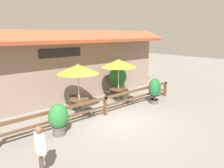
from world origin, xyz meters
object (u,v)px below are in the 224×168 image
chair_middle_wallside (110,91)px  potted_plant_tall_tropical (58,118)px  pedestrian (40,145)px  dining_table_near (79,102)px  patio_umbrella_middle (119,63)px  chair_near_wallside (72,101)px  chair_middle_streetside (127,96)px  dining_table_middle (118,91)px  potted_plant_entrance_palm (118,77)px  chair_near_streetside (87,108)px  potted_plant_broad_leaf (155,89)px  patio_umbrella_near (78,69)px

chair_middle_wallside → potted_plant_tall_tropical: 5.63m
potted_plant_tall_tropical → pedestrian: bearing=-128.7°
dining_table_near → patio_umbrella_middle: (2.98, 0.19, 1.70)m
chair_near_wallside → pedestrian: bearing=56.4°
pedestrian → chair_middle_streetside: bearing=123.9°
dining_table_middle → pedestrian: pedestrian is taller
dining_table_near → chair_middle_streetside: size_ratio=1.19×
patio_umbrella_middle → potted_plant_entrance_palm: 1.89m
chair_near_wallside → potted_plant_tall_tropical: potted_plant_tall_tropical is taller
chair_near_wallside → chair_middle_streetside: bearing=163.1°
chair_near_streetside → potted_plant_entrance_palm: (4.00, 2.06, 0.72)m
chair_near_wallside → dining_table_middle: chair_near_wallside is taller
dining_table_middle → dining_table_near: bearing=-176.4°
pedestrian → potted_plant_broad_leaf: bearing=113.3°
dining_table_near → pedestrian: pedestrian is taller
potted_plant_tall_tropical → potted_plant_broad_leaf: bearing=-0.5°
patio_umbrella_near → chair_middle_wallside: 3.62m
dining_table_near → patio_umbrella_middle: 3.43m
patio_umbrella_near → chair_near_wallside: 1.98m
potted_plant_entrance_palm → dining_table_near: bearing=-161.6°
patio_umbrella_near → dining_table_middle: (2.98, 0.19, -1.70)m
chair_near_wallside → dining_table_middle: bearing=176.0°
chair_near_wallside → chair_middle_wallside: bearing=-170.0°
chair_middle_wallside → dining_table_near: bearing=13.7°
patio_umbrella_near → chair_middle_streetside: (2.98, -0.55, -1.84)m
patio_umbrella_middle → dining_table_middle: size_ratio=2.57×
chair_middle_wallside → patio_umbrella_near: bearing=13.7°
chair_near_wallside → chair_middle_streetside: (2.98, -1.29, 0.00)m
patio_umbrella_near → potted_plant_entrance_palm: size_ratio=1.37×
potted_plant_tall_tropical → pedestrian: 2.72m
patio_umbrella_near → patio_umbrella_middle: bearing=3.6°
potted_plant_tall_tropical → potted_plant_entrance_palm: potted_plant_entrance_palm is taller
patio_umbrella_middle → pedestrian: (-6.72, -3.90, -1.28)m
chair_near_wallside → potted_plant_entrance_palm: potted_plant_entrance_palm is taller
potted_plant_tall_tropical → potted_plant_entrance_palm: size_ratio=0.71×
chair_near_streetside → chair_near_wallside: bearing=84.1°
potted_plant_tall_tropical → potted_plant_entrance_palm: bearing=25.9°
chair_middle_wallside → potted_plant_tall_tropical: bearing=23.2°
potted_plant_broad_leaf → potted_plant_entrance_palm: size_ratio=0.81×
chair_near_streetside → potted_plant_broad_leaf: size_ratio=0.55×
potted_plant_tall_tropical → potted_plant_broad_leaf: 6.19m
chair_near_streetside → chair_middle_wallside: size_ratio=1.00×
potted_plant_tall_tropical → potted_plant_entrance_palm: 6.73m
potted_plant_tall_tropical → pedestrian: (-1.69, -2.11, 0.31)m
chair_middle_streetside → potted_plant_broad_leaf: bearing=-46.7°
dining_table_near → dining_table_middle: 2.98m
pedestrian → dining_table_middle: bearing=128.8°
chair_near_streetside → chair_near_wallside: 1.48m
chair_middle_wallside → potted_plant_entrance_palm: 1.31m
chair_near_wallside → potted_plant_broad_leaf: size_ratio=0.55×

